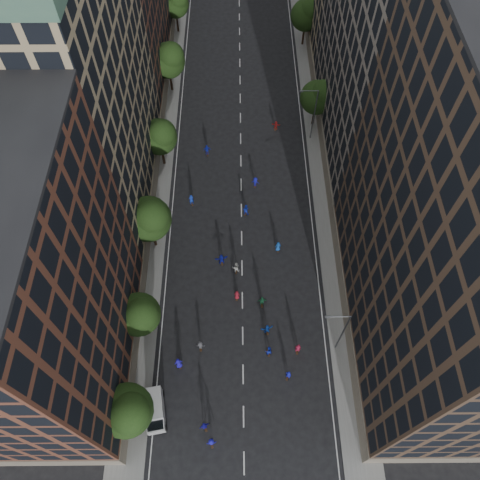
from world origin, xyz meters
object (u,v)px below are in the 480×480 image
at_px(streetlamp_near, 341,331).
at_px(streetlamp_far, 313,112).
at_px(skater_2, 268,351).
at_px(skater_1, 288,375).
at_px(cargo_van, 154,410).
at_px(skater_0, 179,363).

relative_size(streetlamp_near, streetlamp_far, 1.00).
xyz_separation_m(streetlamp_far, skater_2, (-7.51, -33.61, -4.30)).
bearing_deg(skater_1, cargo_van, 36.14).
bearing_deg(streetlamp_far, skater_1, -98.49).
distance_m(streetlamp_near, skater_0, 18.12).
bearing_deg(cargo_van, streetlamp_near, 9.62).
bearing_deg(skater_1, skater_0, 15.41).
xyz_separation_m(streetlamp_far, skater_1, (-5.43, -36.35, -4.28)).
distance_m(cargo_van, skater_1, 14.72).
height_order(cargo_van, skater_2, cargo_van).
relative_size(skater_1, skater_2, 1.03).
relative_size(streetlamp_near, skater_1, 5.11).
bearing_deg(streetlamp_far, streetlamp_near, -90.00).
bearing_deg(streetlamp_far, skater_2, -102.59).
height_order(skater_1, skater_2, skater_1).
distance_m(skater_0, skater_1, 12.15).
distance_m(skater_1, skater_2, 3.44).
bearing_deg(cargo_van, skater_1, 4.40).
bearing_deg(streetlamp_near, skater_0, -173.47).
height_order(streetlamp_far, cargo_van, streetlamp_far).
relative_size(cargo_van, skater_0, 2.45).
bearing_deg(streetlamp_far, skater_0, -116.57).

